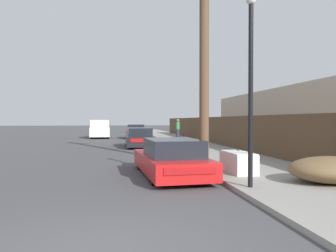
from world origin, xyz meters
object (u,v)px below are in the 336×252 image
Objects in this scene: parked_sports_car_red at (171,159)px; car_parked_mid at (139,138)px; pedestrian at (178,128)px; utility_pole at (204,41)px; street_lamp at (251,76)px; car_parked_far at (136,132)px; pickup_truck at (100,129)px; brush_pile at (331,170)px; discarded_fridge at (238,162)px.

car_parked_mid is (-0.27, 11.66, 0.05)m from parked_sports_car_red.
car_parked_mid is 2.58× the size of pedestrian.
utility_pole reaches higher than street_lamp.
parked_sports_car_red is 0.51× the size of utility_pole.
car_parked_mid is at bearing -89.28° from car_parked_far.
car_parked_far is at bearing 158.01° from pickup_truck.
street_lamp reaches higher than parked_sports_car_red.
parked_sports_car_red is 0.86× the size of pickup_truck.
utility_pole reaches higher than brush_pile.
car_parked_mid is at bearing 97.50° from street_lamp.
car_parked_far is (0.06, 22.11, 0.09)m from parked_sports_car_red.
utility_pole reaches higher than pickup_truck.
brush_pile is 21.24m from pedestrian.
car_parked_far reaches higher than brush_pile.
parked_sports_car_red is at bearing -87.64° from car_parked_far.
utility_pole is at bearing -78.66° from car_parked_mid.
pedestrian is (3.69, 18.86, 0.50)m from parked_sports_car_red.
utility_pole is at bearing -82.86° from car_parked_far.
street_lamp reaches higher than car_parked_far.
parked_sports_car_red reaches higher than discarded_fridge.
discarded_fridge is 0.37× the size of car_parked_mid.
pickup_truck is at bearing 102.93° from discarded_fridge.
street_lamp is 21.64m from pedestrian.
discarded_fridge is 2.18m from parked_sports_car_red.
discarded_fridge is at bearing 101.36° from pickup_truck.
car_parked_mid is 1.99× the size of brush_pile.
car_parked_far is 1.79× the size of brush_pile.
car_parked_mid is at bearing -118.78° from pedestrian.
discarded_fridge is 0.73× the size of brush_pile.
utility_pole is (-0.48, 2.44, 4.47)m from discarded_fridge.
pickup_truck is at bearing 147.75° from pedestrian.
car_parked_mid is 8.23m from pedestrian.
discarded_fridge is 0.31× the size of pickup_truck.
car_parked_far reaches higher than parked_sports_car_red.
discarded_fridge is 0.36× the size of parked_sports_car_red.
car_parked_far is at bearing 94.84° from discarded_fridge.
car_parked_far is at bearing 93.59° from street_lamp.
discarded_fridge is at bearing -94.57° from pedestrian.
utility_pole is at bearing 48.17° from parked_sports_car_red.
discarded_fridge is at bearing 131.61° from brush_pile.
brush_pile is at bearing 104.15° from pickup_truck.
street_lamp is at bearing -174.43° from brush_pile.
pickup_truck reaches higher than car_parked_far.
brush_pile is at bearing -89.16° from pedestrian.
car_parked_far reaches higher than car_parked_mid.
utility_pole is (1.94, -9.52, 4.31)m from car_parked_mid.
parked_sports_car_red is 2.66× the size of pedestrian.
street_lamp is at bearing -95.54° from pedestrian.
discarded_fridge is 24.36m from pickup_truck.
street_lamp is (5.11, -26.00, 2.00)m from pickup_truck.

